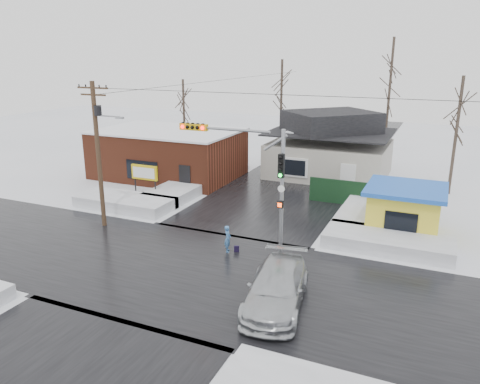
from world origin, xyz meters
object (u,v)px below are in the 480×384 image
at_px(marquee_sign, 144,173).
at_px(pedestrian, 228,239).
at_px(kiosk, 404,209).
at_px(traffic_signal, 253,175).
at_px(utility_pole, 99,147).
at_px(car, 277,288).

distance_m(marquee_sign, pedestrian, 11.96).
bearing_deg(marquee_sign, kiosk, 1.55).
distance_m(traffic_signal, kiosk, 10.43).
relative_size(traffic_signal, kiosk, 1.52).
relative_size(traffic_signal, pedestrian, 4.67).
height_order(traffic_signal, pedestrian, traffic_signal).
height_order(utility_pole, marquee_sign, utility_pole).
distance_m(pedestrian, car, 6.20).
bearing_deg(traffic_signal, utility_pole, 177.05).
bearing_deg(car, traffic_signal, 113.91).
bearing_deg(traffic_signal, kiosk, 44.84).
bearing_deg(pedestrian, utility_pole, 66.45).
bearing_deg(marquee_sign, traffic_signal, -29.72).
distance_m(kiosk, pedestrian, 11.09).
height_order(kiosk, pedestrian, kiosk).
xyz_separation_m(marquee_sign, kiosk, (18.50, 0.50, -0.46)).
xyz_separation_m(traffic_signal, pedestrian, (-1.48, -0.00, -3.79)).
relative_size(traffic_signal, utility_pole, 0.78).
bearing_deg(pedestrian, marquee_sign, 36.65).
relative_size(utility_pole, kiosk, 1.96).
relative_size(utility_pole, car, 1.55).
xyz_separation_m(utility_pole, kiosk, (17.43, 6.49, -3.65)).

